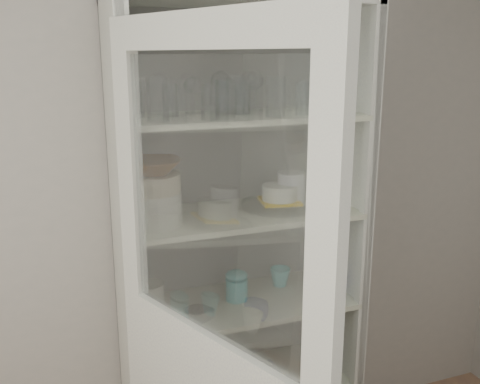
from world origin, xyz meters
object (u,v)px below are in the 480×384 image
object	(u,v)px
measuring_cups	(197,314)
mug_white	(318,291)
goblet_0	(193,93)
teal_jar	(237,287)
glass_platter	(280,204)
grey_bowl_stack	(291,188)
goblet_2	(255,89)
white_canister	(150,299)
tin_box	(258,376)
pantry_cabinet	(235,277)
cream_bowl	(151,183)
plate_stack_front	(152,208)
goblet_1	(221,89)
goblet_3	(322,87)
mug_blue	(328,280)
cream_dish	(213,380)
plate_stack_back	(148,202)
mug_teal	(280,277)
yellow_trivet	(280,201)
terracotta_bowl	(150,166)
white_ramekin	(280,192)

from	to	relation	value
measuring_cups	mug_white	bearing A→B (deg)	-2.96
goblet_0	teal_jar	world-z (taller)	goblet_0
glass_platter	grey_bowl_stack	size ratio (longest dim) A/B	2.36
goblet_0	goblet_2	bearing A→B (deg)	6.21
mug_white	teal_jar	xyz separation A→B (m)	(-0.33, 0.13, 0.01)
white_canister	tin_box	world-z (taller)	white_canister
pantry_cabinet	cream_bowl	bearing A→B (deg)	-164.24
pantry_cabinet	plate_stack_front	world-z (taller)	pantry_cabinet
goblet_1	grey_bowl_stack	bearing A→B (deg)	-19.02
measuring_cups	white_canister	world-z (taller)	white_canister
pantry_cabinet	teal_jar	distance (m)	0.06
cream_bowl	glass_platter	size ratio (longest dim) A/B	0.69
goblet_3	mug_blue	world-z (taller)	goblet_3
tin_box	cream_dish	bearing A→B (deg)	174.24
plate_stack_back	goblet_1	bearing A→B (deg)	-1.03
goblet_1	measuring_cups	bearing A→B (deg)	-129.66
mug_teal	pantry_cabinet	bearing A→B (deg)	-162.62
teal_jar	goblet_2	bearing A→B (deg)	39.38
goblet_3	goblet_0	bearing A→B (deg)	-179.34
mug_white	goblet_1	bearing A→B (deg)	125.48
goblet_0	grey_bowl_stack	distance (m)	0.59
goblet_2	yellow_trivet	size ratio (longest dim) A/B	1.12
measuring_cups	tin_box	world-z (taller)	measuring_cups
tin_box	plate_stack_back	bearing A→B (deg)	160.20
plate_stack_front	grey_bowl_stack	size ratio (longest dim) A/B	1.66
cream_dish	plate_stack_back	bearing A→B (deg)	148.97
pantry_cabinet	goblet_2	bearing A→B (deg)	21.11
yellow_trivet	measuring_cups	size ratio (longest dim) A/B	1.60
tin_box	terracotta_bowl	bearing A→B (deg)	-178.20
goblet_0	goblet_3	world-z (taller)	goblet_3
goblet_2	glass_platter	distance (m)	0.50
yellow_trivet	white_canister	distance (m)	0.67
goblet_0	tin_box	distance (m)	1.28
cream_bowl	goblet_0	bearing A→B (deg)	29.57
measuring_cups	white_ramekin	bearing A→B (deg)	14.34
glass_platter	measuring_cups	world-z (taller)	glass_platter
cream_bowl	mug_white	size ratio (longest dim) A/B	2.47
grey_bowl_stack	terracotta_bowl	bearing A→B (deg)	-173.86
pantry_cabinet	grey_bowl_stack	distance (m)	0.46
mug_teal	white_canister	distance (m)	0.62
mug_teal	cream_dish	size ratio (longest dim) A/B	0.36
goblet_1	plate_stack_front	bearing A→B (deg)	-153.92
goblet_0	plate_stack_front	size ratio (longest dim) A/B	0.69
mug_blue	yellow_trivet	bearing A→B (deg)	155.04
goblet_3	measuring_cups	size ratio (longest dim) A/B	1.83
plate_stack_front	yellow_trivet	bearing A→B (deg)	4.93
goblet_0	grey_bowl_stack	world-z (taller)	goblet_0
mug_white	mug_teal	bearing A→B (deg)	94.86
white_canister	terracotta_bowl	bearing A→B (deg)	-73.91
plate_stack_back	mug_blue	distance (m)	0.88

